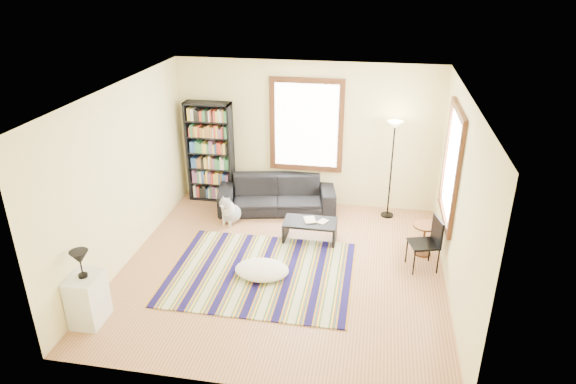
% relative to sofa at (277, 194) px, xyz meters
% --- Properties ---
extents(floor, '(5.00, 5.00, 0.10)m').
position_rel_sofa_xyz_m(floor, '(0.50, -2.05, -0.37)').
color(floor, tan).
rests_on(floor, ground).
extents(ceiling, '(5.00, 5.00, 0.10)m').
position_rel_sofa_xyz_m(ceiling, '(0.50, -2.05, 2.53)').
color(ceiling, white).
rests_on(ceiling, floor).
extents(wall_back, '(5.00, 0.10, 2.80)m').
position_rel_sofa_xyz_m(wall_back, '(0.50, 0.50, 1.08)').
color(wall_back, beige).
rests_on(wall_back, floor).
extents(wall_front, '(5.00, 0.10, 2.80)m').
position_rel_sofa_xyz_m(wall_front, '(0.50, -4.60, 1.08)').
color(wall_front, beige).
rests_on(wall_front, floor).
extents(wall_left, '(0.10, 5.00, 2.80)m').
position_rel_sofa_xyz_m(wall_left, '(-2.05, -2.05, 1.08)').
color(wall_left, beige).
rests_on(wall_left, floor).
extents(wall_right, '(0.10, 5.00, 2.80)m').
position_rel_sofa_xyz_m(wall_right, '(3.05, -2.05, 1.08)').
color(wall_right, beige).
rests_on(wall_right, floor).
extents(window_back, '(1.20, 0.06, 1.60)m').
position_rel_sofa_xyz_m(window_back, '(0.50, 0.42, 1.28)').
color(window_back, white).
rests_on(window_back, wall_back).
extents(window_right, '(0.06, 1.20, 1.60)m').
position_rel_sofa_xyz_m(window_right, '(2.97, -1.25, 1.28)').
color(window_right, white).
rests_on(window_right, wall_right).
extents(rug, '(2.83, 2.26, 0.02)m').
position_rel_sofa_xyz_m(rug, '(0.19, -2.25, -0.31)').
color(rug, '#110C40').
rests_on(rug, floor).
extents(sofa, '(1.28, 2.34, 0.65)m').
position_rel_sofa_xyz_m(sofa, '(0.00, 0.00, 0.00)').
color(sofa, black).
rests_on(sofa, floor).
extents(bookshelf, '(0.90, 0.30, 2.00)m').
position_rel_sofa_xyz_m(bookshelf, '(-1.38, 0.27, 0.68)').
color(bookshelf, black).
rests_on(bookshelf, floor).
extents(coffee_table, '(0.93, 0.56, 0.36)m').
position_rel_sofa_xyz_m(coffee_table, '(0.80, -1.08, -0.14)').
color(coffee_table, black).
rests_on(coffee_table, floor).
extents(book_a, '(0.30, 0.26, 0.02)m').
position_rel_sofa_xyz_m(book_a, '(0.70, -1.08, 0.05)').
color(book_a, beige).
rests_on(book_a, coffee_table).
extents(book_b, '(0.21, 0.24, 0.01)m').
position_rel_sofa_xyz_m(book_b, '(0.95, -1.03, 0.04)').
color(book_b, beige).
rests_on(book_b, coffee_table).
extents(floor_cushion, '(1.00, 0.87, 0.21)m').
position_rel_sofa_xyz_m(floor_cushion, '(0.22, -2.31, -0.22)').
color(floor_cushion, white).
rests_on(floor_cushion, floor).
extents(floor_lamp, '(0.40, 0.40, 1.86)m').
position_rel_sofa_xyz_m(floor_lamp, '(2.12, 0.10, 0.61)').
color(floor_lamp, black).
rests_on(floor_lamp, floor).
extents(side_table, '(0.44, 0.44, 0.54)m').
position_rel_sofa_xyz_m(side_table, '(2.70, -1.21, -0.05)').
color(side_table, '#442511').
rests_on(side_table, floor).
extents(folding_chair, '(0.51, 0.50, 0.86)m').
position_rel_sofa_xyz_m(folding_chair, '(2.65, -1.65, 0.11)').
color(folding_chair, black).
rests_on(folding_chair, floor).
extents(white_cabinet, '(0.39, 0.51, 0.70)m').
position_rel_sofa_xyz_m(white_cabinet, '(-1.80, -3.77, 0.03)').
color(white_cabinet, white).
rests_on(white_cabinet, floor).
extents(table_lamp, '(0.29, 0.29, 0.38)m').
position_rel_sofa_xyz_m(table_lamp, '(-1.80, -3.77, 0.57)').
color(table_lamp, black).
rests_on(table_lamp, white_cabinet).
extents(dog, '(0.54, 0.64, 0.55)m').
position_rel_sofa_xyz_m(dog, '(-0.73, -0.65, -0.05)').
color(dog, '#ABABAB').
rests_on(dog, floor).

